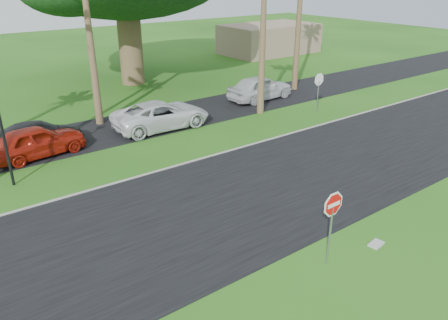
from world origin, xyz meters
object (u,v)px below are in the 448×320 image
(stop_sign_near, at_px, (332,214))
(car_red, at_px, (37,141))
(stop_sign_far, at_px, (319,85))
(car_pickup, at_px, (260,88))
(car_minivan, at_px, (161,115))
(car_dark, at_px, (39,134))

(stop_sign_near, distance_m, car_red, 14.87)
(stop_sign_near, xyz_separation_m, stop_sign_far, (11.50, 11.00, 0.00))
(car_pickup, bearing_deg, car_minivan, 95.09)
(car_red, distance_m, car_pickup, 15.30)
(stop_sign_far, xyz_separation_m, car_pickup, (-1.01, 4.35, -0.94))
(stop_sign_near, relative_size, car_minivan, 0.47)
(stop_sign_near, distance_m, car_minivan, 14.31)
(stop_sign_far, relative_size, car_minivan, 0.47)
(stop_sign_near, distance_m, stop_sign_far, 15.91)
(stop_sign_far, relative_size, car_dark, 0.60)
(car_red, height_order, car_minivan, car_minivan)
(stop_sign_far, distance_m, car_dark, 16.44)
(car_pickup, bearing_deg, car_dark, 86.66)
(stop_sign_near, relative_size, stop_sign_far, 1.00)
(car_minivan, height_order, car_pickup, car_pickup)
(stop_sign_near, distance_m, car_pickup, 18.61)
(car_red, bearing_deg, car_dark, -25.12)
(car_red, bearing_deg, stop_sign_far, -107.40)
(stop_sign_near, bearing_deg, car_dark, 105.61)
(car_red, bearing_deg, car_pickup, -91.91)
(car_minivan, relative_size, car_pickup, 1.13)
(stop_sign_near, height_order, car_minivan, stop_sign_near)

